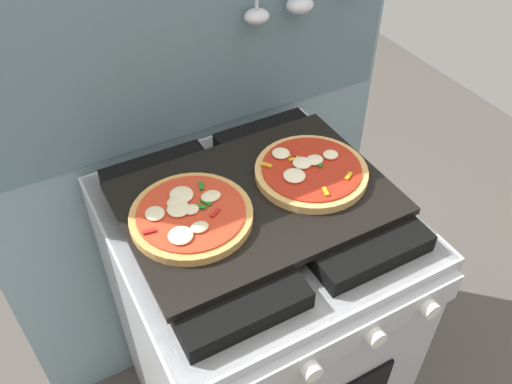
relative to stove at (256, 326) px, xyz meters
name	(u,v)px	position (x,y,z in m)	size (l,w,h in m)	color
kitchen_backsplash	(196,155)	(0.00, 0.34, 0.34)	(1.10, 0.09, 1.55)	#7A939E
stove	(256,326)	(0.00, 0.00, 0.00)	(0.60, 0.64, 0.90)	#B7BABF
baking_tray	(256,198)	(0.00, 0.00, 0.46)	(0.54, 0.38, 0.02)	black
pizza_left	(191,215)	(-0.14, 0.00, 0.48)	(0.24, 0.24, 0.03)	tan
pizza_right	(310,170)	(0.13, 0.01, 0.48)	(0.24, 0.24, 0.03)	tan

